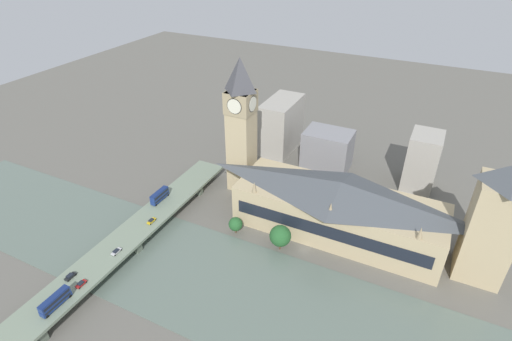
% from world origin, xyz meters
% --- Properties ---
extents(ground_plane, '(600.00, 600.00, 0.00)m').
position_xyz_m(ground_plane, '(0.00, 0.00, 0.00)').
color(ground_plane, '#605E56').
extents(river_water, '(50.06, 360.00, 0.30)m').
position_xyz_m(river_water, '(-31.03, 0.00, 0.15)').
color(river_water, slate).
rests_on(river_water, ground_plane).
extents(parliament_hall, '(29.20, 86.84, 25.66)m').
position_xyz_m(parliament_hall, '(17.37, -8.00, 12.74)').
color(parliament_hall, tan).
rests_on(parliament_hall, ground_plane).
extents(clock_tower, '(12.61, 12.61, 66.84)m').
position_xyz_m(clock_tower, '(30.71, 45.12, 35.74)').
color(clock_tower, tan).
rests_on(clock_tower, ground_plane).
extents(victoria_tower, '(16.16, 16.16, 52.70)m').
position_xyz_m(victoria_tower, '(17.43, -63.50, 24.35)').
color(victoria_tower, tan).
rests_on(victoria_tower, ground_plane).
extents(road_bridge, '(132.13, 14.80, 5.96)m').
position_xyz_m(road_bridge, '(-31.03, 66.23, 4.81)').
color(road_bridge, '#5D6A59').
rests_on(road_bridge, ground_plane).
extents(double_decker_bus_lead, '(10.77, 2.63, 4.92)m').
position_xyz_m(double_decker_bus_lead, '(-4.27, 69.76, 8.67)').
color(double_decker_bus_lead, navy).
rests_on(double_decker_bus_lead, road_bridge).
extents(double_decker_bus_mid, '(11.33, 2.50, 4.69)m').
position_xyz_m(double_decker_bus_mid, '(-68.39, 63.06, 8.57)').
color(double_decker_bus_mid, navy).
rests_on(double_decker_bus_mid, road_bridge).
extents(car_northbound_lead, '(3.98, 1.82, 1.28)m').
position_xyz_m(car_northbound_lead, '(-58.05, 62.84, 6.61)').
color(car_northbound_lead, maroon).
rests_on(car_northbound_lead, road_bridge).
extents(car_northbound_mid, '(4.23, 1.84, 1.49)m').
position_xyz_m(car_northbound_mid, '(-57.26, 69.01, 6.70)').
color(car_northbound_mid, black).
rests_on(car_northbound_mid, road_bridge).
extents(car_northbound_tail, '(4.33, 1.77, 1.31)m').
position_xyz_m(car_northbound_tail, '(-39.96, 63.28, 6.63)').
color(car_northbound_tail, silver).
rests_on(car_northbound_tail, road_bridge).
extents(car_southbound_lead, '(4.32, 1.79, 1.39)m').
position_xyz_m(car_southbound_lead, '(-18.86, 63.06, 6.67)').
color(car_southbound_lead, gold).
rests_on(car_southbound_lead, road_bridge).
extents(city_block_west, '(18.94, 14.73, 29.21)m').
position_xyz_m(city_block_west, '(71.21, -35.15, 14.61)').
color(city_block_west, '#A39E93').
rests_on(city_block_west, ground_plane).
extents(city_block_center, '(18.33, 24.94, 21.68)m').
position_xyz_m(city_block_center, '(68.07, 12.53, 10.84)').
color(city_block_center, gray).
rests_on(city_block_center, ground_plane).
extents(city_block_east, '(31.72, 16.29, 30.78)m').
position_xyz_m(city_block_east, '(77.13, 43.72, 15.39)').
color(city_block_east, '#A39E93').
rests_on(city_block_east, ground_plane).
extents(tree_embankment_near, '(7.49, 7.49, 9.51)m').
position_xyz_m(tree_embankment_near, '(-2.73, 9.61, 5.75)').
color(tree_embankment_near, brown).
rests_on(tree_embankment_near, ground_plane).
extents(tree_embankment_mid, '(8.93, 8.93, 11.61)m').
position_xyz_m(tree_embankment_mid, '(-3.89, 9.29, 7.13)').
color(tree_embankment_mid, brown).
rests_on(tree_embankment_mid, ground_plane).
extents(tree_embankment_far, '(6.11, 6.11, 7.86)m').
position_xyz_m(tree_embankment_far, '(-2.86, 30.69, 4.78)').
color(tree_embankment_far, brown).
rests_on(tree_embankment_far, ground_plane).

